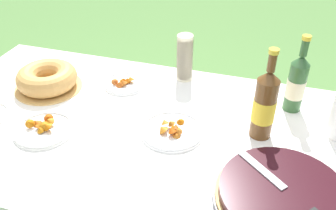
{
  "coord_description": "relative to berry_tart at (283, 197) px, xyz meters",
  "views": [
    {
      "loc": [
        0.45,
        -1.05,
        1.61
      ],
      "look_at": [
        0.1,
        0.09,
        0.8
      ],
      "focal_mm": 40.0,
      "sensor_mm": 36.0,
      "label": 1
    }
  ],
  "objects": [
    {
      "name": "tablecloth",
      "position": [
        -0.55,
        0.23,
        -0.04
      ],
      "size": [
        1.74,
        0.97,
        0.1
      ],
      "color": "white",
      "rests_on": "garden_table"
    },
    {
      "name": "snack_plate_right",
      "position": [
        -0.87,
        0.09,
        -0.01
      ],
      "size": [
        0.22,
        0.22,
        0.06
      ],
      "color": "white",
      "rests_on": "tablecloth"
    },
    {
      "name": "cider_bottle_amber",
      "position": [
        -0.1,
        0.31,
        0.11
      ],
      "size": [
        0.08,
        0.08,
        0.35
      ],
      "color": "brown",
      "rests_on": "tablecloth"
    },
    {
      "name": "snack_plate_left",
      "position": [
        -0.71,
        0.49,
        -0.02
      ],
      "size": [
        0.19,
        0.19,
        0.05
      ],
      "color": "white",
      "rests_on": "tablecloth"
    },
    {
      "name": "cider_bottle_green",
      "position": [
        0.01,
        0.52,
        0.09
      ],
      "size": [
        0.07,
        0.07,
        0.32
      ],
      "color": "#2D562D",
      "rests_on": "tablecloth"
    },
    {
      "name": "bundt_cake",
      "position": [
        -1.02,
        0.37,
        0.02
      ],
      "size": [
        0.29,
        0.29,
        0.1
      ],
      "color": "tan",
      "rests_on": "tablecloth"
    },
    {
      "name": "berry_tart",
      "position": [
        0.0,
        0.0,
        0.0
      ],
      "size": [
        0.41,
        0.41,
        0.06
      ],
      "color": "#38383D",
      "rests_on": "tablecloth"
    },
    {
      "name": "cup_stack",
      "position": [
        -0.47,
        0.63,
        0.08
      ],
      "size": [
        0.07,
        0.07,
        0.21
      ],
      "color": "beige",
      "rests_on": "tablecloth"
    },
    {
      "name": "garden_table",
      "position": [
        -0.55,
        0.23,
        -0.1
      ],
      "size": [
        1.73,
        0.96,
        0.73
      ],
      "color": "brown",
      "rests_on": "ground_plane"
    },
    {
      "name": "snack_plate_near",
      "position": [
        -0.41,
        0.22,
        -0.02
      ],
      "size": [
        0.24,
        0.24,
        0.05
      ],
      "color": "white",
      "rests_on": "tablecloth"
    },
    {
      "name": "serving_knife",
      "position": [
        0.02,
        -0.02,
        0.04
      ],
      "size": [
        0.3,
        0.26,
        0.01
      ],
      "rotation": [
        0.0,
        0.0,
        2.43
      ],
      "color": "silver",
      "rests_on": "berry_tart"
    }
  ]
}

